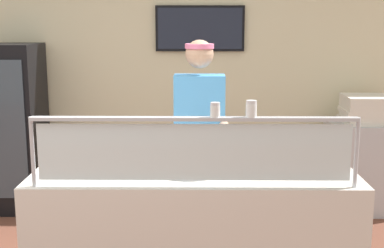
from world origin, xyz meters
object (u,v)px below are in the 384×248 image
at_px(pizza_server, 190,166).
at_px(worker_figure, 200,140).
at_px(parmesan_shaker, 215,111).
at_px(pepper_flake_shaker, 251,110).
at_px(pizza_tray, 189,168).
at_px(drink_fridge, 9,127).
at_px(pizza_box_stack, 367,109).

height_order(pizza_server, worker_figure, worker_figure).
distance_m(parmesan_shaker, pepper_flake_shaker, 0.20).
bearing_deg(pizza_tray, pizza_server, -68.56).
distance_m(drink_fridge, pizza_box_stack, 3.59).
height_order(pizza_tray, worker_figure, worker_figure).
xyz_separation_m(pizza_server, pizza_box_stack, (1.72, 1.91, 0.05)).
bearing_deg(drink_fridge, pizza_box_stack, -0.70).
xyz_separation_m(worker_figure, pizza_box_stack, (1.66, 1.23, 0.03)).
relative_size(parmesan_shaker, drink_fridge, 0.05).
bearing_deg(pizza_box_stack, worker_figure, -143.33).
height_order(pizza_tray, pepper_flake_shaker, pepper_flake_shaker).
xyz_separation_m(worker_figure, drink_fridge, (-1.93, 1.28, -0.17)).
bearing_deg(worker_figure, pizza_tray, -96.33).
distance_m(worker_figure, drink_fridge, 2.32).
xyz_separation_m(pizza_server, parmesan_shaker, (0.14, -0.31, 0.41)).
bearing_deg(pepper_flake_shaker, pizza_server, 138.29).
bearing_deg(drink_fridge, worker_figure, -33.55).
xyz_separation_m(pizza_server, pepper_flake_shaker, (0.35, -0.31, 0.41)).
distance_m(pepper_flake_shaker, drink_fridge, 3.21).
xyz_separation_m(pizza_tray, pepper_flake_shaker, (0.36, -0.33, 0.44)).
bearing_deg(parmesan_shaker, pepper_flake_shaker, 0.00).
relative_size(parmesan_shaker, pepper_flake_shaker, 0.88).
distance_m(pepper_flake_shaker, pizza_box_stack, 2.63).
height_order(pizza_server, pizza_box_stack, pizza_box_stack).
bearing_deg(pizza_box_stack, pizza_tray, -132.55).
height_order(pizza_tray, parmesan_shaker, parmesan_shaker).
bearing_deg(pizza_tray, parmesan_shaker, -65.21).
distance_m(pizza_server, worker_figure, 0.67).
height_order(parmesan_shaker, drink_fridge, drink_fridge).
bearing_deg(pizza_server, pepper_flake_shaker, -25.97).
relative_size(drink_fridge, pizza_box_stack, 3.45).
bearing_deg(worker_figure, pizza_server, -95.48).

